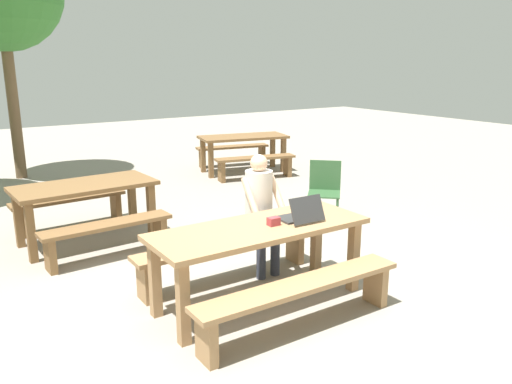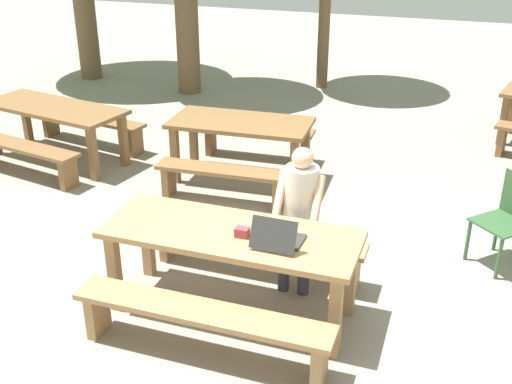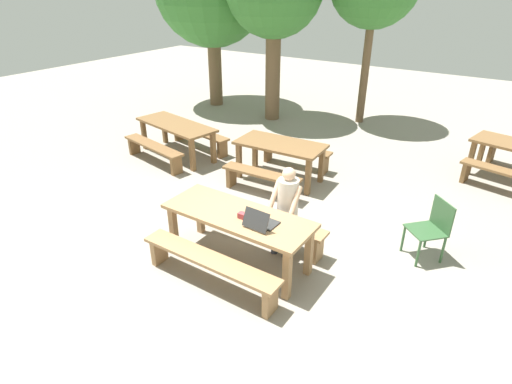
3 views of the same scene
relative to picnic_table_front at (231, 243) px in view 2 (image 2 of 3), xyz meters
The scene contains 14 objects.
ground_plane 0.65m from the picnic_table_front, ahead, with size 30.00×30.00×0.00m, color gray.
picnic_table_front is the anchor object (origin of this frame).
bench_near 0.70m from the picnic_table_front, 90.00° to the right, with size 2.00×0.30×0.43m.
bench_far 0.70m from the picnic_table_front, 90.00° to the left, with size 2.00×0.30×0.43m.
laptop 0.45m from the picnic_table_front, 10.74° to the right, with size 0.36×0.36×0.25m.
small_pouch 0.20m from the picnic_table_front, 25.80° to the right, with size 0.11×0.08×0.08m.
person_seated 0.72m from the picnic_table_front, 55.36° to the left, with size 0.40×0.40×1.29m.
plastic_chair 2.66m from the picnic_table_front, 36.17° to the left, with size 0.62×0.62×0.87m.
picnic_table_mid 2.74m from the picnic_table_front, 108.79° to the left, with size 1.71×0.90×0.75m.
bench_mid_south 2.08m from the picnic_table_front, 114.21° to the left, with size 1.52×0.38×0.43m.
bench_mid_north 3.44m from the picnic_table_front, 105.54° to the left, with size 1.52×0.38×0.43m.
picnic_table_distant 4.15m from the picnic_table_front, 144.64° to the left, with size 2.08×1.11×0.74m.
bench_distant_south 3.95m from the picnic_table_front, 152.80° to the left, with size 1.80×0.62×0.42m.
bench_distant_north 4.46m from the picnic_table_front, 137.42° to the left, with size 1.80×0.62×0.42m.
Camera 2 is at (1.61, -4.04, 3.15)m, focal length 43.84 mm.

